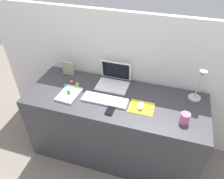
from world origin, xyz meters
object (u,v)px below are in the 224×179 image
object	(u,v)px
coffee_mug	(185,118)
toy_figurine_green	(69,92)
cell_phone	(110,110)
toy_figurine_lime	(77,85)
desk_lamp	(198,86)
keyboard	(105,100)
toy_figurine_cyan	(65,85)
laptop	(114,79)
toy_figurine_pink	(72,82)
picture_frame	(68,68)
notebook_pad	(69,94)
mouse	(141,106)

from	to	relation	value
coffee_mug	toy_figurine_green	size ratio (longest dim) A/B	1.50
cell_phone	toy_figurine_lime	size ratio (longest dim) A/B	2.14
desk_lamp	coffee_mug	xyz separation A→B (m)	(-0.08, -0.30, -0.11)
keyboard	toy_figurine_cyan	xyz separation A→B (m)	(-0.43, 0.08, 0.01)
cell_phone	toy_figurine_green	bearing A→B (deg)	171.04
desk_lamp	coffee_mug	distance (m)	0.33
laptop	toy_figurine_lime	size ratio (longest dim) A/B	5.03
toy_figurine_lime	toy_figurine_pink	bearing A→B (deg)	150.87
picture_frame	toy_figurine_cyan	size ratio (longest dim) A/B	3.38
laptop	desk_lamp	bearing A→B (deg)	-2.50
laptop	toy_figurine_pink	distance (m)	0.42
laptop	toy_figurine_green	bearing A→B (deg)	-139.27
picture_frame	toy_figurine_pink	world-z (taller)	picture_frame
toy_figurine_green	toy_figurine_pink	world-z (taller)	toy_figurine_green
toy_figurine_cyan	notebook_pad	bearing A→B (deg)	-46.61
desk_lamp	picture_frame	xyz separation A→B (m)	(-1.26, 0.05, -0.08)
keyboard	cell_phone	size ratio (longest dim) A/B	3.20
laptop	notebook_pad	distance (m)	0.45
mouse	notebook_pad	world-z (taller)	mouse
cell_phone	picture_frame	world-z (taller)	picture_frame
coffee_mug	cell_phone	bearing A→B (deg)	-175.87
picture_frame	toy_figurine_lime	bearing A→B (deg)	-45.21
desk_lamp	toy_figurine_green	bearing A→B (deg)	-166.63
mouse	toy_figurine_lime	size ratio (longest dim) A/B	1.61
laptop	coffee_mug	distance (m)	0.76
toy_figurine_lime	coffee_mug	bearing A→B (deg)	-9.57
coffee_mug	picture_frame	bearing A→B (deg)	163.28
laptop	picture_frame	bearing A→B (deg)	177.77
picture_frame	keyboard	bearing A→B (deg)	-30.46
laptop	toy_figurine_lime	xyz separation A→B (m)	(-0.32, -0.17, -0.02)
mouse	toy_figurine_pink	distance (m)	0.74
toy_figurine_pink	desk_lamp	bearing A→B (deg)	4.34
notebook_pad	toy_figurine_pink	distance (m)	0.18
picture_frame	mouse	bearing A→B (deg)	-19.53
laptop	picture_frame	distance (m)	0.50
notebook_pad	toy_figurine_lime	size ratio (longest dim) A/B	4.02
mouse	toy_figurine_green	distance (m)	0.67
laptop	keyboard	xyz separation A→B (m)	(-0.00, -0.27, -0.04)
laptop	toy_figurine_green	xyz separation A→B (m)	(-0.34, -0.30, -0.02)
coffee_mug	toy_figurine_pink	world-z (taller)	coffee_mug
cell_phone	notebook_pad	xyz separation A→B (m)	(-0.43, 0.09, 0.01)
toy_figurine_green	toy_figurine_cyan	xyz separation A→B (m)	(-0.09, 0.10, -0.01)
coffee_mug	toy_figurine_lime	world-z (taller)	coffee_mug
toy_figurine_green	laptop	bearing A→B (deg)	40.73
toy_figurine_green	toy_figurine_lime	xyz separation A→B (m)	(0.03, 0.13, -0.00)
cell_phone	picture_frame	xyz separation A→B (m)	(-0.59, 0.40, 0.07)
notebook_pad	toy_figurine_pink	bearing A→B (deg)	112.80
toy_figurine_lime	desk_lamp	bearing A→B (deg)	7.14
coffee_mug	toy_figurine_green	bearing A→B (deg)	177.73
keyboard	notebook_pad	size ratio (longest dim) A/B	1.71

